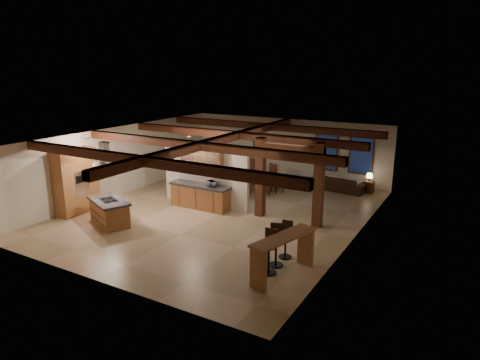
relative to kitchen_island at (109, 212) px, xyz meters
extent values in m
plane|color=tan|center=(2.72, 2.89, -0.45)|extent=(12.00, 12.00, 0.00)
plane|color=beige|center=(2.72, 8.89, 1.00)|extent=(10.00, 0.00, 10.00)
plane|color=beige|center=(2.72, -3.11, 1.00)|extent=(10.00, 0.00, 10.00)
plane|color=beige|center=(-2.28, 2.89, 1.00)|extent=(0.00, 12.00, 12.00)
plane|color=beige|center=(7.72, 2.89, 1.00)|extent=(0.00, 12.00, 12.00)
plane|color=#351E11|center=(2.72, 2.89, 2.45)|extent=(12.00, 12.00, 0.00)
cube|color=#3B1E0E|center=(2.72, -1.11, 2.31)|extent=(10.00, 0.25, 0.28)
cube|color=#3B1E0E|center=(2.72, 1.59, 2.31)|extent=(10.00, 0.25, 0.28)
cube|color=#3B1E0E|center=(2.72, 4.19, 2.31)|extent=(10.00, 0.25, 0.28)
cube|color=#3B1E0E|center=(2.72, 6.89, 2.31)|extent=(10.00, 0.25, 0.28)
cube|color=#3B1E0E|center=(2.72, 2.89, 2.31)|extent=(0.28, 12.00, 0.28)
cube|color=#3B1E0E|center=(4.12, 3.39, 1.00)|extent=(0.30, 0.30, 2.90)
cube|color=#3B1E0E|center=(6.32, 3.39, 1.00)|extent=(0.30, 0.30, 2.90)
cube|color=#3B1E0E|center=(5.22, 3.39, 2.15)|extent=(2.50, 0.28, 0.28)
cube|color=beige|center=(1.72, 3.39, 0.65)|extent=(3.80, 0.18, 2.20)
cube|color=brown|center=(-1.95, 0.29, 0.75)|extent=(0.64, 1.60, 2.40)
cube|color=silver|center=(-1.65, 0.29, 0.70)|extent=(0.06, 0.62, 0.95)
cube|color=black|center=(-1.61, 0.29, 0.90)|extent=(0.01, 0.50, 0.28)
cube|color=brown|center=(1.72, 3.00, -0.02)|extent=(2.40, 0.60, 0.86)
cube|color=black|center=(1.72, 3.00, 0.45)|extent=(2.50, 0.66, 0.08)
cube|color=brown|center=(1.72, 3.21, 1.40)|extent=(1.80, 0.34, 0.95)
cube|color=silver|center=(1.72, 3.03, 1.40)|extent=(1.74, 0.02, 0.90)
pyramid|color=silver|center=(0.00, 0.00, 1.28)|extent=(1.10, 1.10, 0.45)
cube|color=silver|center=(0.00, 0.00, 2.09)|extent=(0.26, 0.22, 0.73)
cube|color=#3B1E0E|center=(4.72, 8.83, 1.05)|extent=(1.10, 0.05, 1.70)
cube|color=black|center=(4.72, 8.80, 1.05)|extent=(0.95, 0.02, 1.55)
cube|color=#3B1E0E|center=(6.32, 8.83, 1.05)|extent=(1.10, 0.05, 1.70)
cube|color=black|center=(6.32, 8.80, 1.05)|extent=(0.95, 0.02, 1.55)
cube|color=#3B1E0E|center=(1.22, 8.83, 1.25)|extent=(0.65, 0.04, 0.85)
cube|color=#255735|center=(1.22, 8.81, 1.25)|extent=(0.55, 0.01, 0.75)
cylinder|color=silver|center=(0.12, 0.09, 2.42)|extent=(0.16, 0.16, 0.03)
cylinder|color=silver|center=(1.72, 2.39, 2.42)|extent=(0.16, 0.16, 0.03)
cylinder|color=silver|center=(-1.28, 0.39, 2.42)|extent=(0.16, 0.16, 0.03)
cube|color=brown|center=(0.00, 0.00, -0.05)|extent=(1.88, 1.46, 0.80)
cube|color=black|center=(0.00, 0.00, 0.39)|extent=(2.03, 1.61, 0.07)
cube|color=black|center=(0.00, 0.00, 0.44)|extent=(0.83, 0.72, 0.02)
imported|color=#432410|center=(2.38, 6.03, -0.09)|extent=(2.20, 1.46, 0.72)
imported|color=black|center=(5.71, 8.01, -0.14)|extent=(2.16, 0.99, 0.61)
imported|color=silver|center=(2.28, 3.00, 0.60)|extent=(0.45, 0.36, 0.21)
cube|color=brown|center=(6.80, -0.48, 0.64)|extent=(1.07, 2.21, 0.06)
cube|color=brown|center=(6.56, -1.42, 0.09)|extent=(0.49, 0.23, 1.07)
cube|color=brown|center=(7.05, 0.45, 0.09)|extent=(0.49, 0.23, 1.07)
cube|color=#3B1E0E|center=(6.85, 8.38, -0.20)|extent=(0.41, 0.41, 0.51)
cylinder|color=black|center=(6.85, 8.38, 0.14)|extent=(0.06, 0.06, 0.17)
cone|color=#FFD199|center=(6.85, 8.38, 0.31)|extent=(0.30, 0.30, 0.19)
cylinder|color=black|center=(6.40, -0.53, 0.31)|extent=(0.38, 0.38, 0.07)
cube|color=black|center=(6.39, -0.35, 0.55)|extent=(0.36, 0.07, 0.42)
cylinder|color=black|center=(6.40, -0.53, -0.07)|extent=(0.06, 0.06, 0.73)
cylinder|color=black|center=(6.40, -0.53, -0.43)|extent=(0.42, 0.42, 0.03)
cylinder|color=black|center=(6.38, -0.03, 0.29)|extent=(0.37, 0.37, 0.07)
cube|color=black|center=(6.32, 0.13, 0.53)|extent=(0.34, 0.17, 0.41)
cylinder|color=black|center=(6.38, -0.03, -0.08)|extent=(0.06, 0.06, 0.72)
cylinder|color=black|center=(6.38, -0.03, -0.43)|extent=(0.41, 0.41, 0.03)
cylinder|color=black|center=(6.39, 0.57, 0.23)|extent=(0.34, 0.34, 0.07)
cube|color=black|center=(6.38, 0.73, 0.45)|extent=(0.32, 0.07, 0.38)
cylinder|color=black|center=(6.39, 0.57, -0.11)|extent=(0.06, 0.06, 0.66)
cylinder|color=black|center=(6.39, 0.57, -0.43)|extent=(0.38, 0.38, 0.03)
cube|color=#3B1E0E|center=(1.36, 5.65, 0.04)|extent=(0.61, 0.61, 0.07)
cube|color=#3B1E0E|center=(1.46, 5.86, 0.45)|extent=(0.44, 0.24, 0.82)
cylinder|color=#3B1E0E|center=(1.12, 5.56, -0.22)|extent=(0.05, 0.05, 0.46)
cylinder|color=#3B1E0E|center=(1.45, 5.41, -0.22)|extent=(0.05, 0.05, 0.46)
cylinder|color=#3B1E0E|center=(1.27, 5.90, -0.22)|extent=(0.05, 0.05, 0.46)
cylinder|color=#3B1E0E|center=(1.61, 5.74, -0.22)|extent=(0.05, 0.05, 0.46)
cube|color=#3B1E0E|center=(2.00, 7.04, 0.04)|extent=(0.61, 0.61, 0.07)
cube|color=#3B1E0E|center=(1.91, 6.83, 0.45)|extent=(0.44, 0.24, 0.82)
cylinder|color=#3B1E0E|center=(2.25, 7.13, -0.22)|extent=(0.05, 0.05, 0.46)
cylinder|color=#3B1E0E|center=(1.91, 7.29, -0.22)|extent=(0.05, 0.05, 0.46)
cylinder|color=#3B1E0E|center=(2.09, 6.79, -0.22)|extent=(0.05, 0.05, 0.46)
cylinder|color=#3B1E0E|center=(1.76, 6.95, -0.22)|extent=(0.05, 0.05, 0.46)
cube|color=#3B1E0E|center=(2.06, 5.33, 0.04)|extent=(0.61, 0.61, 0.07)
cube|color=#3B1E0E|center=(2.15, 5.54, 0.45)|extent=(0.44, 0.24, 0.82)
cylinder|color=#3B1E0E|center=(1.81, 5.24, -0.22)|extent=(0.05, 0.05, 0.46)
cylinder|color=#3B1E0E|center=(2.15, 5.09, -0.22)|extent=(0.05, 0.05, 0.46)
cylinder|color=#3B1E0E|center=(1.97, 5.58, -0.22)|extent=(0.05, 0.05, 0.46)
cylinder|color=#3B1E0E|center=(2.30, 5.43, -0.22)|extent=(0.05, 0.05, 0.46)
cube|color=#3B1E0E|center=(2.69, 6.72, 0.04)|extent=(0.61, 0.61, 0.07)
cube|color=#3B1E0E|center=(2.60, 6.51, 0.45)|extent=(0.44, 0.24, 0.82)
cylinder|color=#3B1E0E|center=(2.94, 6.81, -0.22)|extent=(0.05, 0.05, 0.46)
cylinder|color=#3B1E0E|center=(2.60, 6.97, -0.22)|extent=(0.05, 0.05, 0.46)
cylinder|color=#3B1E0E|center=(2.79, 6.48, -0.22)|extent=(0.05, 0.05, 0.46)
cylinder|color=#3B1E0E|center=(2.45, 6.63, -0.22)|extent=(0.05, 0.05, 0.46)
cube|color=#3B1E0E|center=(2.75, 5.02, 0.04)|extent=(0.61, 0.61, 0.07)
cube|color=#3B1E0E|center=(2.85, 5.22, 0.45)|extent=(0.44, 0.24, 0.82)
cylinder|color=#3B1E0E|center=(2.50, 4.92, -0.22)|extent=(0.05, 0.05, 0.46)
cylinder|color=#3B1E0E|center=(2.84, 4.77, -0.22)|extent=(0.05, 0.05, 0.46)
cylinder|color=#3B1E0E|center=(2.66, 5.26, -0.22)|extent=(0.05, 0.05, 0.46)
cylinder|color=#3B1E0E|center=(3.00, 5.11, -0.22)|extent=(0.05, 0.05, 0.46)
cube|color=#3B1E0E|center=(3.39, 6.40, 0.04)|extent=(0.61, 0.61, 0.07)
cube|color=#3B1E0E|center=(3.29, 6.19, 0.45)|extent=(0.44, 0.24, 0.82)
cylinder|color=#3B1E0E|center=(3.63, 6.49, -0.22)|extent=(0.05, 0.05, 0.46)
cylinder|color=#3B1E0E|center=(3.30, 6.65, -0.22)|extent=(0.05, 0.05, 0.46)
cylinder|color=#3B1E0E|center=(3.48, 6.16, -0.22)|extent=(0.05, 0.05, 0.46)
cylinder|color=#3B1E0E|center=(3.14, 6.31, -0.22)|extent=(0.05, 0.05, 0.46)
camera|label=1|loc=(10.91, -9.88, 4.89)|focal=32.00mm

